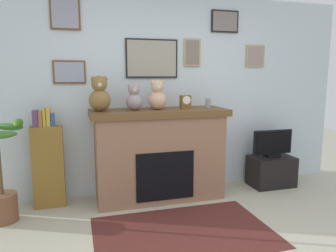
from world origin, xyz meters
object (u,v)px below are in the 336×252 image
(candle_jar, at_px, (208,103))
(teddy_bear_grey, at_px, (134,98))
(potted_plant, at_px, (1,180))
(tv_stand, at_px, (271,171))
(teddy_bear_cream, at_px, (157,96))
(television, at_px, (273,144))
(teddy_bear_tan, at_px, (100,95))
(fireplace, at_px, (159,154))
(bookshelf, at_px, (48,163))
(mantel_clock, at_px, (185,102))

(candle_jar, relative_size, teddy_bear_grey, 0.38)
(potted_plant, distance_m, tv_stand, 3.44)
(potted_plant, relative_size, teddy_bear_cream, 3.06)
(potted_plant, height_order, television, potted_plant)
(potted_plant, relative_size, teddy_bear_tan, 2.69)
(potted_plant, bearing_deg, fireplace, 6.35)
(bookshelf, height_order, mantel_clock, mantel_clock)
(tv_stand, xyz_separation_m, candle_jar, (-1.00, -0.01, 0.99))
(fireplace, bearing_deg, television, -0.29)
(tv_stand, xyz_separation_m, teddy_bear_grey, (-1.96, -0.01, 1.08))
(television, bearing_deg, candle_jar, -179.46)
(teddy_bear_tan, height_order, teddy_bear_cream, teddy_bear_tan)
(television, xyz_separation_m, teddy_bear_grey, (-1.96, -0.01, 0.68))
(potted_plant, distance_m, candle_jar, 2.55)
(bookshelf, height_order, teddy_bear_tan, teddy_bear_tan)
(potted_plant, distance_m, teddy_bear_grey, 1.70)
(fireplace, xyz_separation_m, potted_plant, (-1.78, -0.20, -0.12))
(teddy_bear_tan, bearing_deg, teddy_bear_cream, 0.01)
(mantel_clock, bearing_deg, potted_plant, -175.18)
(teddy_bear_tan, bearing_deg, television, 0.24)
(television, height_order, teddy_bear_cream, teddy_bear_cream)
(potted_plant, xyz_separation_m, television, (3.43, 0.19, 0.15))
(fireplace, distance_m, potted_plant, 1.80)
(potted_plant, xyz_separation_m, tv_stand, (3.43, 0.19, -0.25))
(bookshelf, distance_m, candle_jar, 2.09)
(candle_jar, xyz_separation_m, mantel_clock, (-0.31, -0.00, 0.02))
(fireplace, relative_size, television, 2.83)
(mantel_clock, xyz_separation_m, teddy_bear_tan, (-1.06, 0.00, 0.10))
(fireplace, xyz_separation_m, television, (1.65, -0.01, 0.03))
(television, distance_m, teddy_bear_grey, 2.07)
(potted_plant, bearing_deg, bookshelf, 32.94)
(potted_plant, bearing_deg, mantel_clock, 4.82)
(television, relative_size, mantel_clock, 3.56)
(bookshelf, bearing_deg, tv_stand, -1.92)
(tv_stand, bearing_deg, potted_plant, -176.80)
(television, bearing_deg, teddy_bear_tan, -179.76)
(bookshelf, relative_size, television, 1.99)
(teddy_bear_tan, bearing_deg, candle_jar, 0.02)
(mantel_clock, bearing_deg, television, 0.48)
(teddy_bear_tan, bearing_deg, bookshelf, 169.77)
(candle_jar, bearing_deg, television, 0.54)
(potted_plant, distance_m, teddy_bear_cream, 1.96)
(mantel_clock, height_order, teddy_bear_tan, teddy_bear_tan)
(bookshelf, bearing_deg, candle_jar, -3.20)
(candle_jar, relative_size, teddy_bear_cream, 0.34)
(television, bearing_deg, teddy_bear_grey, -179.71)
(candle_jar, bearing_deg, teddy_bear_tan, -179.98)
(tv_stand, bearing_deg, candle_jar, -179.38)
(teddy_bear_cream, bearing_deg, potted_plant, -174.15)
(bookshelf, relative_size, potted_plant, 1.08)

